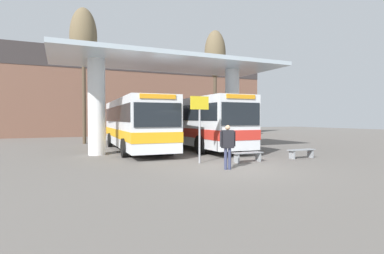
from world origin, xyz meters
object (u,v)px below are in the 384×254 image
Objects in this scene: transit_bus_left_bay at (136,122)px; pedestrian_waiting at (228,142)px; transit_bus_center_bay at (194,121)px; poplar_tree_behind_left at (215,56)px; info_sign_platform at (200,116)px; waiting_bench_mid_platform at (301,152)px; poplar_tree_behind_right at (83,39)px; waiting_bench_near_pillar at (248,155)px.

pedestrian_waiting is at bearing 102.79° from transit_bus_left_bay.
transit_bus_center_bay is 11.68m from poplar_tree_behind_left.
info_sign_platform is (-2.79, -6.74, 0.31)m from transit_bus_center_bay.
transit_bus_center_bay is at bearing -178.09° from transit_bus_left_bay.
info_sign_platform is at bearing 67.85° from transit_bus_center_bay.
pedestrian_waiting is at bearing -81.87° from info_sign_platform.
info_sign_platform reaches higher than waiting_bench_mid_platform.
poplar_tree_behind_right is (-2.62, 6.67, 6.69)m from transit_bus_left_bay.
waiting_bench_mid_platform is 5.43m from pedestrian_waiting.
waiting_bench_near_pillar is 3.30m from waiting_bench_mid_platform.
poplar_tree_behind_left is 1.00× the size of poplar_tree_behind_right.
pedestrian_waiting is at bearing -165.33° from waiting_bench_mid_platform.
poplar_tree_behind_left is at bearing -126.90° from transit_bus_center_bay.
pedestrian_waiting is 0.16× the size of poplar_tree_behind_right.
info_sign_platform is at bearing -120.91° from poplar_tree_behind_left.
transit_bus_center_bay is (4.13, -0.03, 0.06)m from transit_bus_left_bay.
info_sign_platform reaches higher than pedestrian_waiting.
waiting_bench_near_pillar is 0.85× the size of pedestrian_waiting.
info_sign_platform is 2.30m from pedestrian_waiting.
poplar_tree_behind_left is at bearing 78.16° from waiting_bench_mid_platform.
transit_bus_center_bay reaches higher than waiting_bench_mid_platform.
transit_bus_left_bay reaches higher than info_sign_platform.
info_sign_platform is (-2.19, 0.64, 1.84)m from waiting_bench_near_pillar.
poplar_tree_behind_left is (9.99, 7.69, 6.58)m from transit_bus_left_bay.
poplar_tree_behind_right is at bearing 123.84° from waiting_bench_mid_platform.
poplar_tree_behind_right is at bearing 116.95° from pedestrian_waiting.
transit_bus_left_bay is 10.18m from waiting_bench_mid_platform.
poplar_tree_behind_left reaches higher than transit_bus_left_bay.
transit_bus_left_bay is 8.34m from waiting_bench_near_pillar.
pedestrian_waiting is 19.85m from poplar_tree_behind_left.
poplar_tree_behind_left is (3.16, 15.10, 8.05)m from waiting_bench_mid_platform.
waiting_bench_mid_platform is at bearing -101.84° from poplar_tree_behind_left.
waiting_bench_mid_platform is 0.50× the size of info_sign_platform.
transit_bus_center_bay is 1.09× the size of poplar_tree_behind_right.
transit_bus_center_bay reaches higher than waiting_bench_near_pillar.
pedestrian_waiting is at bearing -116.95° from poplar_tree_behind_left.
poplar_tree_behind_right reaches higher than waiting_bench_mid_platform.
transit_bus_left_bay is at bearing -142.43° from poplar_tree_behind_left.
waiting_bench_mid_platform is 5.82m from info_sign_platform.
info_sign_platform is 0.28× the size of poplar_tree_behind_right.
transit_bus_left_bay reaches higher than waiting_bench_mid_platform.
transit_bus_left_bay is 1.01× the size of poplar_tree_behind_right.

